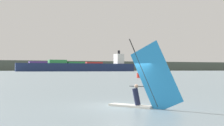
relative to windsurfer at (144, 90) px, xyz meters
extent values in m
plane|color=gray|center=(-0.92, 0.80, -1.02)|extent=(4000.00, 4000.00, 0.00)
cube|color=white|center=(-0.63, 0.53, -0.96)|extent=(2.51, 2.26, 0.12)
cylinder|color=black|center=(-0.03, 0.02, 1.00)|extent=(1.44, 1.22, 3.83)
cube|color=#268CD8|center=(0.56, -0.47, 0.73)|extent=(2.43, 2.06, 4.01)
cylinder|color=black|center=(-0.03, 0.02, 0.17)|extent=(1.39, 1.18, 0.04)
cylinder|color=#191E38|center=(-0.36, 0.31, -0.42)|extent=(0.60, 0.58, 1.01)
sphere|color=tan|center=(-0.36, 0.31, 0.18)|extent=(0.22, 0.22, 0.22)
cube|color=navy|center=(-3.00, 429.87, 5.11)|extent=(184.75, 66.70, 12.26)
cube|color=silver|center=(65.08, 446.54, 19.34)|extent=(15.75, 20.39, 16.21)
cylinder|color=black|center=(65.08, 446.54, 30.45)|extent=(4.00, 4.00, 6.00)
cube|color=red|center=(21.84, 435.95, 12.54)|extent=(30.02, 26.67, 2.60)
cube|color=#2D8C47|center=(-5.93, 429.15, 12.54)|extent=(30.02, 26.67, 2.60)
cube|color=#2D8C47|center=(-33.70, 422.35, 13.84)|extent=(30.02, 26.67, 5.20)
cube|color=#59388C|center=(-61.47, 415.55, 12.54)|extent=(30.02, 26.67, 2.60)
cube|color=#4C564C|center=(200.88, 966.15, 13.37)|extent=(1242.39, 445.48, 28.78)
cylinder|color=red|center=(13.16, 60.48, -0.41)|extent=(1.25, 1.25, 1.23)
cone|color=black|center=(13.16, 60.48, 0.46)|extent=(0.87, 0.87, 0.50)
camera|label=1|loc=(-3.74, -15.56, 1.11)|focal=45.37mm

